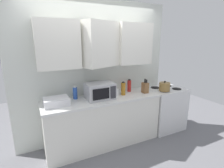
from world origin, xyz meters
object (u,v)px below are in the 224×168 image
bottle_blue_cleaner (75,93)px  kettle (165,87)px  microwave (100,91)px  bottle_white_jar (117,92)px  bottle_red_sauce (129,86)px  bottle_amber_vinegar (123,89)px  stove_range (164,108)px  dish_rack (56,101)px  knife_block (145,88)px

bottle_blue_cleaner → kettle: bearing=-10.7°
microwave → bottle_white_jar: 0.35m
bottle_white_jar → bottle_red_sauce: (0.34, 0.13, 0.05)m
bottle_amber_vinegar → bottle_blue_cleaner: 0.88m
stove_range → bottle_blue_cleaner: bottle_blue_cleaner is taller
dish_rack → bottle_blue_cleaner: (0.34, 0.17, 0.05)m
stove_range → knife_block: 0.80m
bottle_white_jar → bottle_blue_cleaner: size_ratio=0.62×
bottle_red_sauce → bottle_amber_vinegar: bearing=-147.0°
kettle → microwave: bearing=173.3°
microwave → knife_block: (0.92, -0.07, -0.04)m
microwave → kettle: bearing=-6.7°
bottle_amber_vinegar → bottle_blue_cleaner: (-0.86, 0.17, -0.01)m
stove_range → kettle: size_ratio=4.29×
bottle_white_jar → bottle_amber_vinegar: bearing=-5.9°
bottle_white_jar → dish_rack: bearing=-179.6°
bottle_red_sauce → microwave: bearing=-168.6°
bottle_amber_vinegar → microwave: bearing=179.7°
stove_range → microwave: 1.61m
stove_range → knife_block: bearing=-174.9°
kettle → bottle_blue_cleaner: bottle_blue_cleaner is taller
bottle_blue_cleaner → bottle_red_sauce: (1.08, -0.03, 0.01)m
dish_rack → bottle_red_sauce: bearing=5.4°
stove_range → kettle: 0.59m
dish_rack → bottle_red_sauce: bottle_red_sauce is taller
microwave → bottle_amber_vinegar: microwave is taller
kettle → dish_rack: bearing=175.6°
kettle → knife_block: knife_block is taller
bottle_white_jar → bottle_blue_cleaner: bottle_blue_cleaner is taller
bottle_white_jar → bottle_red_sauce: bearing=20.3°
microwave → knife_block: bearing=-4.3°
knife_block → stove_range: bearing=5.1°
dish_rack → bottle_white_jar: size_ratio=2.67×
microwave → dish_rack: size_ratio=1.26×
stove_range → knife_block: (-0.58, -0.05, 0.55)m
dish_rack → knife_block: bearing=-2.5°
stove_range → bottle_blue_cleaner: size_ratio=3.95×
knife_block → bottle_white_jar: size_ratio=1.98×
dish_rack → bottle_amber_vinegar: bottle_amber_vinegar is taller
knife_block → kettle: bearing=-12.1°
stove_range → microwave: (-1.50, 0.02, 0.59)m
stove_range → microwave: bearing=179.4°
microwave → bottle_white_jar: bearing=1.8°
knife_block → bottle_red_sauce: bearing=138.4°
microwave → bottle_red_sauce: 0.70m
knife_block → microwave: bearing=175.7°
microwave → bottle_white_jar: (0.34, 0.01, -0.07)m
stove_range → bottle_blue_cleaner: (-1.89, 0.19, 0.56)m
bottle_red_sauce → bottle_blue_cleaner: bearing=178.4°
kettle → bottle_amber_vinegar: bottle_amber_vinegar is taller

